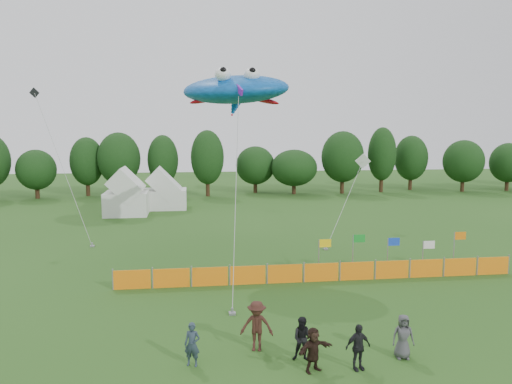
{
  "coord_description": "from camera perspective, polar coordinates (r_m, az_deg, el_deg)",
  "views": [
    {
      "loc": [
        -3.1,
        -17.42,
        8.15
      ],
      "look_at": [
        0.0,
        6.0,
        5.2
      ],
      "focal_mm": 35.0,
      "sensor_mm": 36.0,
      "label": 1
    }
  ],
  "objects": [
    {
      "name": "spectator_a",
      "position": [
        18.18,
        -7.3,
        -16.89
      ],
      "size": [
        0.65,
        0.52,
        1.54
      ],
      "primitive_type": "imported",
      "rotation": [
        0.0,
        0.0,
        -0.31
      ],
      "color": "#273541",
      "rests_on": "ground"
    },
    {
      "name": "tent_left",
      "position": [
        49.63,
        -14.57,
        -0.42
      ],
      "size": [
        4.13,
        4.13,
        3.64
      ],
      "color": "white",
      "rests_on": "ground"
    },
    {
      "name": "barrier_fence",
      "position": [
        27.5,
        7.45,
        -9.09
      ],
      "size": [
        21.9,
        0.06,
        1.0
      ],
      "color": "orange",
      "rests_on": "ground"
    },
    {
      "name": "spectator_d",
      "position": [
        18.12,
        11.57,
        -16.96
      ],
      "size": [
        1.0,
        0.58,
        1.61
      ],
      "primitive_type": "imported",
      "rotation": [
        0.0,
        0.0,
        0.21
      ],
      "color": "black",
      "rests_on": "ground"
    },
    {
      "name": "small_kite_dark",
      "position": [
        39.16,
        -21.61,
        3.69
      ],
      "size": [
        5.16,
        4.73,
        11.32
      ],
      "color": "black",
      "rests_on": "ground"
    },
    {
      "name": "spectator_f",
      "position": [
        17.78,
        6.57,
        -17.47
      ],
      "size": [
        1.48,
        1.03,
        1.54
      ],
      "primitive_type": "imported",
      "rotation": [
        0.0,
        0.0,
        0.45
      ],
      "color": "black",
      "rests_on": "ground"
    },
    {
      "name": "treeline",
      "position": [
        62.66,
        -3.23,
        3.48
      ],
      "size": [
        104.57,
        8.78,
        8.36
      ],
      "color": "#382314",
      "rests_on": "ground"
    },
    {
      "name": "spectator_b",
      "position": [
        18.47,
        5.42,
        -16.38
      ],
      "size": [
        0.9,
        0.78,
        1.59
      ],
      "primitive_type": "imported",
      "rotation": [
        0.0,
        0.0,
        -0.26
      ],
      "color": "black",
      "rests_on": "ground"
    },
    {
      "name": "spectator_c",
      "position": [
        19.09,
        0.08,
        -15.06
      ],
      "size": [
        1.35,
        0.95,
        1.89
      ],
      "primitive_type": "imported",
      "rotation": [
        0.0,
        0.0,
        -0.22
      ],
      "color": "#391D16",
      "rests_on": "ground"
    },
    {
      "name": "stingray_kite",
      "position": [
        31.29,
        -2.4,
        11.51
      ],
      "size": [
        8.33,
        18.37,
        11.78
      ],
      "color": "blue",
      "rests_on": "ground"
    },
    {
      "name": "tent_right",
      "position": [
        52.65,
        -10.45,
        -0.08
      ],
      "size": [
        4.64,
        3.72,
        3.28
      ],
      "color": "silver",
      "rests_on": "ground"
    },
    {
      "name": "ground",
      "position": [
        19.49,
        2.43,
        -17.62
      ],
      "size": [
        160.0,
        160.0,
        0.0
      ],
      "primitive_type": "plane",
      "color": "#234C16",
      "rests_on": "ground"
    },
    {
      "name": "spectator_e",
      "position": [
        19.3,
        16.46,
        -15.56
      ],
      "size": [
        0.84,
        0.6,
        1.61
      ],
      "primitive_type": "imported",
      "rotation": [
        0.0,
        0.0,
        -0.12
      ],
      "color": "#434347",
      "rests_on": "ground"
    },
    {
      "name": "flag_row",
      "position": [
        29.63,
        15.12,
        -6.25
      ],
      "size": [
        8.73,
        0.49,
        2.28
      ],
      "color": "gray",
      "rests_on": "ground"
    },
    {
      "name": "small_kite_white",
      "position": [
        40.8,
        11.22,
        1.3
      ],
      "size": [
        6.18,
        8.42,
        6.19
      ],
      "color": "silver",
      "rests_on": "ground"
    }
  ]
}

